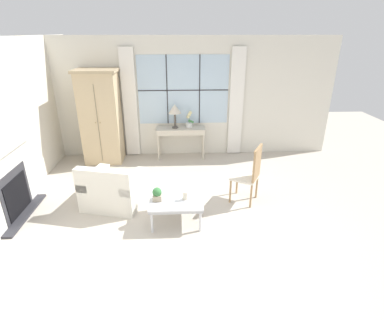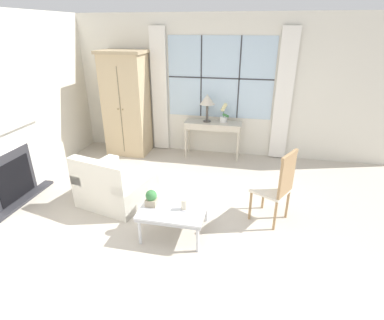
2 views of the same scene
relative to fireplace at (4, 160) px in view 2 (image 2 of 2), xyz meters
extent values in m
plane|color=#BCB2A3|center=(2.91, -0.31, -0.71)|extent=(14.00, 14.00, 0.00)
cube|color=silver|center=(2.91, 2.72, 0.69)|extent=(7.20, 0.06, 2.80)
cube|color=silver|center=(2.91, 2.68, 0.89)|extent=(2.12, 0.01, 1.59)
cube|color=#2D2D33|center=(2.53, 2.68, 0.89)|extent=(0.02, 0.02, 1.59)
cube|color=#2D2D33|center=(3.29, 2.68, 0.89)|extent=(0.02, 0.02, 1.59)
cube|color=#2D2D33|center=(2.91, 2.68, 0.89)|extent=(2.12, 0.02, 0.02)
cube|color=white|center=(1.65, 2.64, 0.58)|extent=(0.33, 0.06, 2.54)
cube|color=white|center=(4.17, 2.64, 0.58)|extent=(0.33, 0.06, 2.54)
cube|color=silver|center=(-0.12, 0.29, 0.69)|extent=(0.06, 7.20, 2.80)
cube|color=#2D2D33|center=(0.08, 0.00, -0.69)|extent=(0.34, 1.28, 0.04)
cube|color=silver|center=(0.00, 0.00, -0.14)|extent=(0.18, 1.43, 1.14)
cube|color=black|center=(0.10, 0.00, -0.34)|extent=(0.02, 0.68, 0.63)
cube|color=#2D2D33|center=(0.09, 0.00, -0.28)|extent=(0.01, 0.84, 0.79)
cube|color=tan|center=(1.02, 2.32, 0.32)|extent=(0.84, 0.63, 2.07)
cube|color=tan|center=(1.02, 2.32, 1.39)|extent=(0.92, 0.69, 0.06)
cube|color=#74644C|center=(1.02, 2.00, 0.28)|extent=(0.01, 0.01, 1.74)
sphere|color=#997F4C|center=(0.97, 1.99, 0.32)|extent=(0.03, 0.03, 0.03)
sphere|color=#997F4C|center=(1.07, 1.99, 0.32)|extent=(0.03, 0.03, 0.03)
cube|color=beige|center=(2.83, 2.43, 0.03)|extent=(1.16, 0.40, 0.03)
cube|color=beige|center=(2.83, 2.43, -0.03)|extent=(1.12, 0.39, 0.10)
cylinder|color=beige|center=(2.29, 2.27, -0.35)|extent=(0.04, 0.04, 0.73)
cylinder|color=beige|center=(3.37, 2.27, -0.35)|extent=(0.04, 0.04, 0.73)
cylinder|color=beige|center=(2.29, 2.59, -0.35)|extent=(0.04, 0.04, 0.73)
cylinder|color=beige|center=(3.37, 2.59, -0.35)|extent=(0.04, 0.04, 0.73)
cylinder|color=#4C4742|center=(2.70, 2.44, 0.06)|extent=(0.15, 0.15, 0.02)
cylinder|color=#4C4742|center=(2.70, 2.44, 0.24)|extent=(0.05, 0.05, 0.34)
cone|color=beige|center=(2.70, 2.44, 0.51)|extent=(0.30, 0.30, 0.21)
cylinder|color=white|center=(3.04, 2.47, 0.10)|extent=(0.15, 0.15, 0.11)
cylinder|color=#38753D|center=(3.04, 2.47, 0.29)|extent=(0.01, 0.01, 0.27)
cube|color=#38753D|center=(3.08, 2.47, 0.19)|extent=(0.14, 0.02, 0.09)
sphere|color=beige|center=(3.01, 2.48, 0.30)|extent=(0.08, 0.08, 0.08)
sphere|color=beige|center=(3.04, 2.48, 0.35)|extent=(0.08, 0.08, 0.08)
sphere|color=beige|center=(3.06, 2.48, 0.40)|extent=(0.08, 0.08, 0.08)
cube|color=silver|center=(1.63, 0.35, -0.51)|extent=(1.15, 1.10, 0.40)
cube|color=silver|center=(1.54, -0.01, -0.10)|extent=(0.98, 0.38, 0.42)
cube|color=silver|center=(1.26, 0.44, -0.44)|extent=(0.40, 0.92, 0.54)
cube|color=silver|center=(2.00, 0.26, -0.44)|extent=(0.40, 0.92, 0.54)
cube|color=beige|center=(3.95, 0.33, -0.24)|extent=(0.60, 0.60, 0.03)
cube|color=#9E7A51|center=(4.13, 0.23, 0.04)|extent=(0.23, 0.37, 0.55)
cube|color=#9E7A51|center=(4.13, 0.23, 0.34)|extent=(0.24, 0.40, 0.05)
cylinder|color=#9E7A51|center=(3.69, 0.26, -0.49)|extent=(0.04, 0.04, 0.45)
cylinder|color=#9E7A51|center=(3.88, 0.59, -0.49)|extent=(0.04, 0.04, 0.45)
cylinder|color=#9E7A51|center=(4.03, 0.07, -0.49)|extent=(0.04, 0.04, 0.45)
cylinder|color=#9E7A51|center=(4.21, 0.41, -0.49)|extent=(0.04, 0.04, 0.45)
cube|color=silver|center=(2.72, -0.25, -0.31)|extent=(0.84, 0.75, 0.03)
cube|color=#B1B3B8|center=(2.72, -0.25, -0.35)|extent=(0.83, 0.73, 0.04)
cylinder|color=silver|center=(2.35, -0.57, -0.52)|extent=(0.04, 0.04, 0.38)
cylinder|color=silver|center=(3.09, -0.57, -0.52)|extent=(0.04, 0.04, 0.38)
cylinder|color=silver|center=(2.35, 0.08, -0.52)|extent=(0.04, 0.04, 0.38)
cylinder|color=silver|center=(3.09, 0.08, -0.52)|extent=(0.04, 0.04, 0.38)
cube|color=tan|center=(2.43, -0.29, -0.25)|extent=(0.14, 0.14, 0.10)
sphere|color=#38753D|center=(2.43, -0.29, -0.16)|extent=(0.15, 0.15, 0.15)
cylinder|color=silver|center=(2.87, -0.30, -0.29)|extent=(0.12, 0.12, 0.01)
cylinder|color=beige|center=(2.87, -0.30, -0.22)|extent=(0.08, 0.08, 0.13)
cylinder|color=black|center=(2.87, -0.30, -0.15)|extent=(0.00, 0.00, 0.01)
camera|label=1|loc=(2.79, -4.42, 2.16)|focal=28.00mm
camera|label=2|loc=(3.63, -3.44, 1.83)|focal=28.00mm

